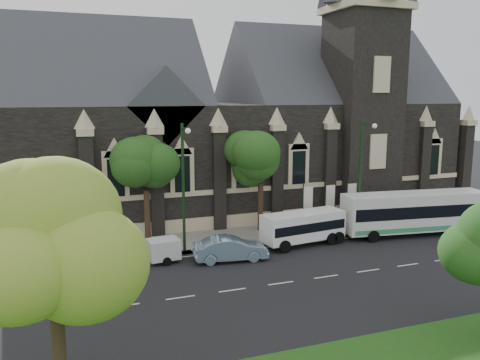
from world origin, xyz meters
name	(u,v)px	position (x,y,z in m)	size (l,w,h in m)	color
ground	(281,283)	(0.00, 0.00, 0.00)	(160.00, 160.00, 0.00)	black
sidewalk	(229,238)	(0.00, 9.50, 0.07)	(80.00, 5.00, 0.15)	gray
museum	(248,123)	(5.12, 18.78, 8.17)	(40.00, 17.70, 29.90)	black
tree_park_near	(60,240)	(-11.77, -8.77, 6.42)	(4.42, 4.42, 8.56)	black
tree_walk_right	(262,159)	(3.21, 10.71, 5.82)	(4.08, 4.08, 7.80)	black
tree_walk_left	(148,166)	(-5.80, 10.70, 5.73)	(3.91, 3.91, 7.64)	black
street_lamp_near	(362,170)	(10.00, 7.09, 5.11)	(0.36, 1.88, 9.00)	black
street_lamp_mid	(184,181)	(-4.00, 7.09, 5.11)	(0.36, 1.88, 9.00)	black
banner_flag_left	(306,203)	(6.29, 9.00, 2.38)	(0.90, 0.10, 4.00)	black
banner_flag_center	(328,201)	(8.29, 9.00, 2.38)	(0.90, 0.10, 4.00)	black
banner_flag_right	(350,200)	(10.29, 9.00, 2.38)	(0.90, 0.10, 4.00)	black
tour_coach	(414,212)	(13.96, 5.58, 1.82)	(11.63, 3.92, 3.33)	silver
shuttle_bus	(303,226)	(4.63, 6.20, 1.41)	(6.48, 2.97, 2.42)	white
box_trailer	(163,249)	(-5.73, 5.97, 0.88)	(2.97, 1.75, 1.55)	silver
sedan	(231,249)	(-1.49, 4.77, 0.81)	(1.71, 4.89, 1.61)	#7C9AB3
car_far_red	(101,259)	(-9.71, 5.78, 0.74)	(1.75, 4.35, 1.48)	maroon
car_far_white	(7,267)	(-15.10, 6.12, 0.79)	(2.21, 5.44, 1.58)	white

